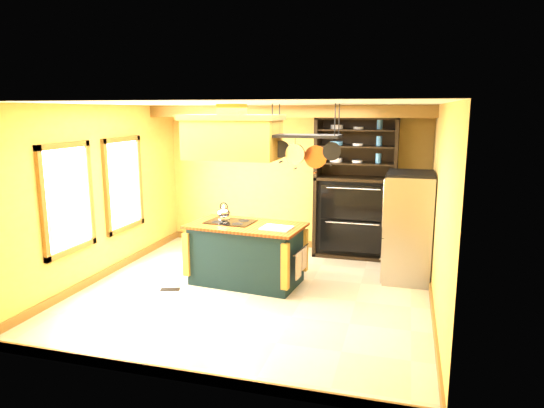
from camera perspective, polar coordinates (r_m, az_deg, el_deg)
The scene contains 15 objects.
floor at distance 7.24m, azimuth -2.08°, elevation -10.18°, with size 5.00×5.00×0.00m, color beige.
ceiling at distance 6.75m, azimuth -2.24°, elevation 11.72°, with size 5.00×5.00×0.00m, color white.
wall_back at distance 9.25m, azimuth 2.60°, elevation 3.14°, with size 5.00×0.02×2.70m, color gold.
wall_front at distance 4.62m, azimuth -11.74°, elevation -5.15°, with size 5.00×0.02×2.70m, color gold.
wall_left at distance 7.99m, azimuth -19.50°, elevation 1.26°, with size 0.02×5.00×2.70m, color gold.
wall_right at distance 6.56m, azimuth 19.11°, elevation -0.73°, with size 0.02×5.00×2.70m, color gold.
ceiling_beam at distance 8.38m, azimuth 1.40°, elevation 10.83°, with size 5.00×0.15×0.20m, color brown.
window_near at distance 7.33m, azimuth -22.87°, elevation 0.59°, with size 0.06×1.06×1.56m.
window_far at distance 8.45m, azimuth -17.00°, elevation 2.26°, with size 0.06×1.06×1.56m.
kitchen_island at distance 7.44m, azimuth -3.04°, elevation -5.77°, with size 1.80×1.12×1.11m.
range_hood at distance 7.20m, azimuth -4.70°, elevation 8.03°, with size 1.43×0.81×0.80m.
pot_rack at distance 6.90m, azimuth 4.02°, elevation 7.25°, with size 1.03×0.48×0.91m.
refrigerator at distance 7.78m, azimuth 15.63°, elevation -2.89°, with size 0.72×0.84×1.65m.
hutch at distance 8.85m, azimuth 9.75°, elevation 0.03°, with size 1.42×0.64×2.51m.
floor_register at distance 7.43m, azimuth -11.89°, elevation -9.80°, with size 0.28×0.12×0.01m, color black.
Camera 1 is at (2.07, -6.42, 2.62)m, focal length 32.00 mm.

